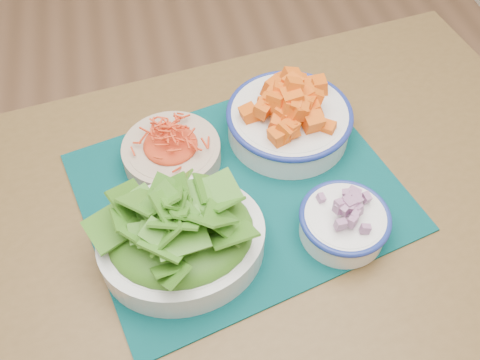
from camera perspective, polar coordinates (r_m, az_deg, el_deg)
The scene contains 6 objects.
table at distance 1.03m, azimuth 3.54°, elevation -5.18°, with size 1.23×0.90×0.75m.
placemat at distance 0.95m, azimuth -0.00°, elevation -1.19°, with size 0.54×0.44×0.00m, color #012C2E.
carrot_bowl at distance 0.98m, azimuth -7.35°, elevation 3.26°, with size 0.22×0.22×0.07m.
squash_bowl at distance 1.00m, azimuth 5.30°, elevation 6.93°, with size 0.29×0.29×0.11m.
lettuce_bowl at distance 0.83m, azimuth -6.31°, elevation -5.67°, with size 0.28×0.24×0.13m.
onion_bowl at distance 0.88m, azimuth 11.08°, elevation -4.19°, with size 0.18×0.18×0.07m.
Camera 1 is at (0.13, -0.56, 1.51)m, focal length 40.00 mm.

